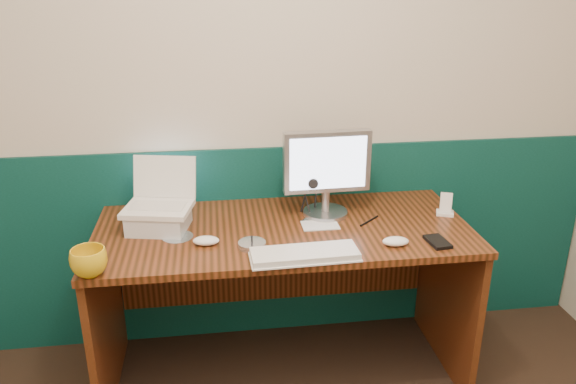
{
  "coord_description": "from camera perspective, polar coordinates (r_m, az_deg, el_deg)",
  "views": [
    {
      "loc": [
        -0.16,
        -0.79,
        1.76
      ],
      "look_at": [
        0.12,
        1.23,
        0.97
      ],
      "focal_mm": 35.0,
      "sensor_mm": 36.0,
      "label": 1
    }
  ],
  "objects": [
    {
      "name": "pda",
      "position": [
        2.34,
        14.95,
        -4.9
      ],
      "size": [
        0.08,
        0.13,
        0.01
      ],
      "primitive_type": "cube",
      "rotation": [
        0.0,
        0.0,
        0.11
      ],
      "color": "black",
      "rests_on": "desk"
    },
    {
      "name": "monitor",
      "position": [
        2.47,
        3.9,
        1.79
      ],
      "size": [
        0.39,
        0.12,
        0.38
      ],
      "primitive_type": null,
      "rotation": [
        0.0,
        0.0,
        0.04
      ],
      "color": "#ABAAAF",
      "rests_on": "desk"
    },
    {
      "name": "keyboard",
      "position": [
        2.15,
        1.71,
        -6.41
      ],
      "size": [
        0.41,
        0.15,
        0.02
      ],
      "primitive_type": "cube",
      "rotation": [
        0.0,
        0.0,
        0.04
      ],
      "color": "white",
      "rests_on": "desk"
    },
    {
      "name": "dock",
      "position": [
        2.63,
        15.64,
        -2.07
      ],
      "size": [
        0.09,
        0.08,
        0.01
      ],
      "primitive_type": "cube",
      "rotation": [
        0.0,
        0.0,
        -0.37
      ],
      "color": "white",
      "rests_on": "desk"
    },
    {
      "name": "mouse_left",
      "position": [
        2.27,
        -8.33,
        -4.91
      ],
      "size": [
        0.11,
        0.07,
        0.04
      ],
      "primitive_type": "ellipsoid",
      "rotation": [
        0.0,
        0.0,
        -0.11
      ],
      "color": "white",
      "rests_on": "desk"
    },
    {
      "name": "desk",
      "position": [
        2.58,
        -0.46,
        -11.19
      ],
      "size": [
        1.6,
        0.7,
        0.75
      ],
      "primitive_type": "cube",
      "color": "#321B09",
      "rests_on": "ground"
    },
    {
      "name": "cd_loose_a",
      "position": [
        2.36,
        -11.14,
        -4.48
      ],
      "size": [
        0.13,
        0.13,
        0.0
      ],
      "primitive_type": "cylinder",
      "color": "#ADB5BD",
      "rests_on": "desk"
    },
    {
      "name": "laptop",
      "position": [
        2.38,
        -13.28,
        0.61
      ],
      "size": [
        0.31,
        0.26,
        0.23
      ],
      "primitive_type": null,
      "rotation": [
        0.0,
        0.0,
        -0.21
      ],
      "color": "white",
      "rests_on": "laptop_riser"
    },
    {
      "name": "mug",
      "position": [
        2.14,
        -19.57,
        -6.72
      ],
      "size": [
        0.13,
        0.13,
        0.1
      ],
      "primitive_type": "imported",
      "rotation": [
        0.0,
        0.0,
        -0.02
      ],
      "color": "gold",
      "rests_on": "desk"
    },
    {
      "name": "wainscot",
      "position": [
        2.82,
        -3.74,
        -5.34
      ],
      "size": [
        3.48,
        0.02,
        1.0
      ],
      "primitive_type": "cube",
      "color": "#083630",
      "rests_on": "ground"
    },
    {
      "name": "pen",
      "position": [
        2.48,
        8.25,
        -2.92
      ],
      "size": [
        0.11,
        0.1,
        0.01
      ],
      "primitive_type": "cylinder",
      "rotation": [
        0.0,
        1.57,
        0.73
      ],
      "color": "black",
      "rests_on": "desk"
    },
    {
      "name": "cd_loose_b",
      "position": [
        2.46,
        2.65,
        -3.05
      ],
      "size": [
        0.11,
        0.11,
        0.0
      ],
      "primitive_type": "cylinder",
      "color": "silver",
      "rests_on": "desk"
    },
    {
      "name": "laptop_riser",
      "position": [
        2.44,
        -12.98,
        -2.8
      ],
      "size": [
        0.27,
        0.25,
        0.08
      ],
      "primitive_type": "cube",
      "rotation": [
        0.0,
        0.0,
        -0.21
      ],
      "color": "silver",
      "rests_on": "desk"
    },
    {
      "name": "camcorder",
      "position": [
        2.52,
        2.16,
        -0.18
      ],
      "size": [
        0.09,
        0.12,
        0.18
      ],
      "primitive_type": null,
      "rotation": [
        0.0,
        0.0,
        -0.07
      ],
      "color": "#A5A4A9",
      "rests_on": "desk"
    },
    {
      "name": "back_wall",
      "position": [
        2.59,
        -4.16,
        9.8
      ],
      "size": [
        3.5,
        0.04,
        2.5
      ],
      "primitive_type": "cube",
      "color": "beige",
      "rests_on": "ground"
    },
    {
      "name": "papers",
      "position": [
        2.42,
        3.28,
        -3.39
      ],
      "size": [
        0.16,
        0.11,
        0.0
      ],
      "primitive_type": "cube",
      "rotation": [
        0.0,
        0.0,
        0.01
      ],
      "color": "silver",
      "rests_on": "desk"
    },
    {
      "name": "cd_spindle",
      "position": [
        2.23,
        -3.68,
        -5.36
      ],
      "size": [
        0.11,
        0.11,
        0.02
      ],
      "primitive_type": "cylinder",
      "color": "silver",
      "rests_on": "desk"
    },
    {
      "name": "mouse_right",
      "position": [
        2.28,
        10.88,
        -4.94
      ],
      "size": [
        0.11,
        0.07,
        0.04
      ],
      "primitive_type": "ellipsoid",
      "rotation": [
        0.0,
        0.0,
        -0.07
      ],
      "color": "white",
      "rests_on": "desk"
    },
    {
      "name": "music_player",
      "position": [
        2.61,
        15.75,
        -1.03
      ],
      "size": [
        0.06,
        0.04,
        0.09
      ],
      "primitive_type": "cube",
      "rotation": [
        -0.17,
        0.0,
        -0.37
      ],
      "color": "white",
      "rests_on": "dock"
    }
  ]
}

